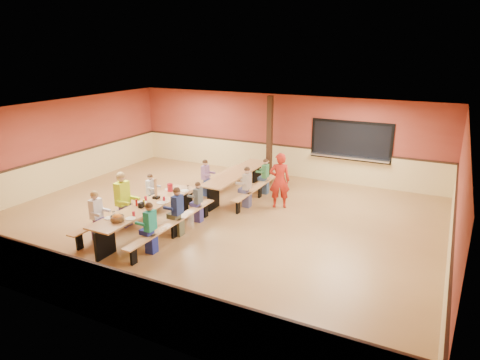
% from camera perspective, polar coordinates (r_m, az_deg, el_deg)
% --- Properties ---
extents(ground, '(12.00, 12.00, 0.00)m').
position_cam_1_polar(ground, '(12.12, -3.49, -5.22)').
color(ground, brown).
rests_on(ground, ground).
extents(room_envelope, '(12.04, 10.04, 3.02)m').
position_cam_1_polar(room_envelope, '(11.87, -3.55, -2.14)').
color(room_envelope, brown).
rests_on(room_envelope, ground).
extents(kitchen_pass_through, '(2.78, 0.28, 1.38)m').
position_cam_1_polar(kitchen_pass_through, '(15.26, 14.56, 4.86)').
color(kitchen_pass_through, black).
rests_on(kitchen_pass_through, ground).
extents(structural_post, '(0.18, 0.18, 3.00)m').
position_cam_1_polar(structural_post, '(15.55, 3.96, 5.65)').
color(structural_post, black).
rests_on(structural_post, ground).
extents(cafeteria_table_main, '(1.91, 3.70, 0.74)m').
position_cam_1_polar(cafeteria_table_main, '(11.37, -12.26, -4.31)').
color(cafeteria_table_main, '#B67F48').
rests_on(cafeteria_table_main, ground).
extents(cafeteria_table_second, '(1.91, 3.70, 0.74)m').
position_cam_1_polar(cafeteria_table_second, '(13.99, -0.39, 0.23)').
color(cafeteria_table_second, '#B67F48').
rests_on(cafeteria_table_second, ground).
extents(seated_child_white_left, '(0.40, 0.32, 1.27)m').
position_cam_1_polar(seated_child_white_left, '(11.22, -18.59, -4.56)').
color(seated_child_white_left, white).
rests_on(seated_child_white_left, ground).
extents(seated_adult_yellow, '(0.50, 0.41, 1.48)m').
position_cam_1_polar(seated_adult_yellow, '(11.83, -15.37, -2.57)').
color(seated_adult_yellow, '#D5FF1D').
rests_on(seated_adult_yellow, ground).
extents(seated_child_grey_left, '(0.33, 0.27, 1.13)m').
position_cam_1_polar(seated_child_grey_left, '(12.73, -11.78, -1.72)').
color(seated_child_grey_left, silver).
rests_on(seated_child_grey_left, ground).
extents(seated_child_teal_right, '(0.38, 0.31, 1.23)m').
position_cam_1_polar(seated_child_teal_right, '(10.20, -11.84, -6.32)').
color(seated_child_teal_right, '#1C8B75').
rests_on(seated_child_teal_right, ground).
extents(seated_child_navy_right, '(0.40, 0.33, 1.27)m').
position_cam_1_polar(seated_child_navy_right, '(11.00, -8.31, -4.23)').
color(seated_child_navy_right, navy).
rests_on(seated_child_navy_right, ground).
extents(seated_child_char_right, '(0.33, 0.27, 1.13)m').
position_cam_1_polar(seated_child_char_right, '(11.78, -5.57, -2.99)').
color(seated_child_char_right, '#4A5254').
rests_on(seated_child_char_right, ground).
extents(seated_child_purple_sec, '(0.36, 0.29, 1.19)m').
position_cam_1_polar(seated_child_purple_sec, '(13.83, -4.63, 0.26)').
color(seated_child_purple_sec, '#94689D').
rests_on(seated_child_purple_sec, ground).
extents(seated_child_green_sec, '(0.35, 0.28, 1.16)m').
position_cam_1_polar(seated_child_green_sec, '(13.99, 3.39, 0.45)').
color(seated_child_green_sec, '#357A45').
rests_on(seated_child_green_sec, ground).
extents(seated_child_tan_sec, '(0.38, 0.31, 1.24)m').
position_cam_1_polar(seated_child_tan_sec, '(12.80, 0.95, -0.99)').
color(seated_child_tan_sec, tan).
rests_on(seated_child_tan_sec, ground).
extents(standing_woman, '(0.73, 0.63, 1.69)m').
position_cam_1_polar(standing_woman, '(12.76, 5.30, -0.05)').
color(standing_woman, '#AA1F13').
rests_on(standing_woman, ground).
extents(punch_pitcher, '(0.16, 0.16, 0.22)m').
position_cam_1_polar(punch_pitcher, '(12.21, -9.31, -0.99)').
color(punch_pitcher, '#B01725').
rests_on(punch_pitcher, cafeteria_table_main).
extents(chip_bowl, '(0.32, 0.32, 0.15)m').
position_cam_1_polar(chip_bowl, '(10.45, -16.06, -4.88)').
color(chip_bowl, orange).
rests_on(chip_bowl, cafeteria_table_main).
extents(napkin_dispenser, '(0.10, 0.14, 0.13)m').
position_cam_1_polar(napkin_dispenser, '(11.14, -13.02, -3.29)').
color(napkin_dispenser, black).
rests_on(napkin_dispenser, cafeteria_table_main).
extents(condiment_mustard, '(0.06, 0.06, 0.17)m').
position_cam_1_polar(condiment_mustard, '(11.24, -12.69, -2.97)').
color(condiment_mustard, yellow).
rests_on(condiment_mustard, cafeteria_table_main).
extents(condiment_ketchup, '(0.06, 0.06, 0.17)m').
position_cam_1_polar(condiment_ketchup, '(11.28, -13.63, -2.96)').
color(condiment_ketchup, '#B2140F').
rests_on(condiment_ketchup, cafeteria_table_main).
extents(table_paddle, '(0.16, 0.16, 0.56)m').
position_cam_1_polar(table_paddle, '(11.69, -11.15, -1.79)').
color(table_paddle, black).
rests_on(table_paddle, cafeteria_table_main).
extents(place_settings, '(0.65, 3.30, 0.11)m').
position_cam_1_polar(place_settings, '(11.27, -12.35, -3.04)').
color(place_settings, beige).
rests_on(place_settings, cafeteria_table_main).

